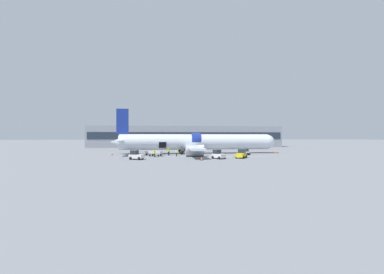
# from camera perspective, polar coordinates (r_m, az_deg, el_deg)

# --- Properties ---
(ground_plane) EXTENTS (500.00, 500.00, 0.00)m
(ground_plane) POSITION_cam_1_polar(r_m,az_deg,el_deg) (50.34, 2.98, -4.66)
(ground_plane) COLOR slate
(apron_marking_line) EXTENTS (28.88, 4.35, 0.01)m
(apron_marking_line) POSITION_cam_1_polar(r_m,az_deg,el_deg) (49.38, 0.97, -4.75)
(apron_marking_line) COLOR silver
(apron_marking_line) RESTS_ON ground_plane
(terminal_strip) EXTENTS (75.12, 12.33, 8.16)m
(terminal_strip) POSITION_cam_1_polar(r_m,az_deg,el_deg) (95.22, -1.34, 0.08)
(terminal_strip) COLOR gray
(terminal_strip) RESTS_ON ground_plane
(airplane) EXTENTS (40.55, 32.07, 10.81)m
(airplane) POSITION_cam_1_polar(r_m,az_deg,el_deg) (57.82, 0.41, -1.30)
(airplane) COLOR silver
(airplane) RESTS_ON ground_plane
(baggage_tug_lead) EXTENTS (2.86, 3.44, 1.73)m
(baggage_tug_lead) POSITION_cam_1_polar(r_m,az_deg,el_deg) (46.89, 11.86, -4.11)
(baggage_tug_lead) COLOR yellow
(baggage_tug_lead) RESTS_ON ground_plane
(baggage_tug_mid) EXTENTS (2.09, 3.16, 1.38)m
(baggage_tug_mid) POSITION_cam_1_polar(r_m,az_deg,el_deg) (55.62, 12.91, -3.59)
(baggage_tug_mid) COLOR silver
(baggage_tug_mid) RESTS_ON ground_plane
(baggage_tug_rear) EXTENTS (2.62, 2.92, 1.70)m
(baggage_tug_rear) POSITION_cam_1_polar(r_m,az_deg,el_deg) (44.66, 6.37, -4.36)
(baggage_tug_rear) COLOR white
(baggage_tug_rear) RESTS_ON ground_plane
(baggage_tug_spare) EXTENTS (2.90, 2.45, 1.68)m
(baggage_tug_spare) POSITION_cam_1_polar(r_m,az_deg,el_deg) (44.17, -13.42, -4.42)
(baggage_tug_spare) COLOR white
(baggage_tug_spare) RESTS_ON ground_plane
(baggage_cart_loading) EXTENTS (3.65, 2.50, 1.13)m
(baggage_cart_loading) POSITION_cam_1_polar(r_m,az_deg,el_deg) (50.83, -8.77, -3.97)
(baggage_cart_loading) COLOR silver
(baggage_cart_loading) RESTS_ON ground_plane
(baggage_cart_queued) EXTENTS (3.58, 2.35, 0.91)m
(baggage_cart_queued) POSITION_cam_1_polar(r_m,az_deg,el_deg) (53.41, -12.10, -3.92)
(baggage_cart_queued) COLOR #999BA0
(baggage_cart_queued) RESTS_ON ground_plane
(ground_crew_loader_a) EXTENTS (0.50, 0.48, 1.54)m
(ground_crew_loader_a) POSITION_cam_1_polar(r_m,az_deg,el_deg) (48.39, -9.09, -3.89)
(ground_crew_loader_a) COLOR #2D2D33
(ground_crew_loader_a) RESTS_ON ground_plane
(ground_crew_loader_b) EXTENTS (0.58, 0.58, 1.81)m
(ground_crew_loader_b) POSITION_cam_1_polar(r_m,az_deg,el_deg) (51.97, -5.69, -3.45)
(ground_crew_loader_b) COLOR #1E2338
(ground_crew_loader_b) RESTS_ON ground_plane
(ground_crew_driver) EXTENTS (0.45, 0.53, 1.54)m
(ground_crew_driver) POSITION_cam_1_polar(r_m,az_deg,el_deg) (50.06, -3.78, -3.76)
(ground_crew_driver) COLOR #1E2338
(ground_crew_driver) RESTS_ON ground_plane
(safety_cone_nose) EXTENTS (0.58, 0.58, 0.69)m
(safety_cone_nose) POSITION_cam_1_polar(r_m,az_deg,el_deg) (62.60, 19.57, -3.42)
(safety_cone_nose) COLOR black
(safety_cone_nose) RESTS_ON ground_plane
(safety_cone_engine_left) EXTENTS (0.53, 0.53, 0.64)m
(safety_cone_engine_left) POSITION_cam_1_polar(r_m,az_deg,el_deg) (41.50, 2.34, -5.28)
(safety_cone_engine_left) COLOR black
(safety_cone_engine_left) RESTS_ON ground_plane
(safety_cone_wingtip) EXTENTS (0.51, 0.51, 0.61)m
(safety_cone_wingtip) POSITION_cam_1_polar(r_m,az_deg,el_deg) (50.46, 2.12, -4.32)
(safety_cone_wingtip) COLOR black
(safety_cone_wingtip) RESTS_ON ground_plane
(safety_cone_tail) EXTENTS (0.48, 0.48, 0.56)m
(safety_cone_tail) POSITION_cam_1_polar(r_m,az_deg,el_deg) (57.02, -18.81, -3.84)
(safety_cone_tail) COLOR black
(safety_cone_tail) RESTS_ON ground_plane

